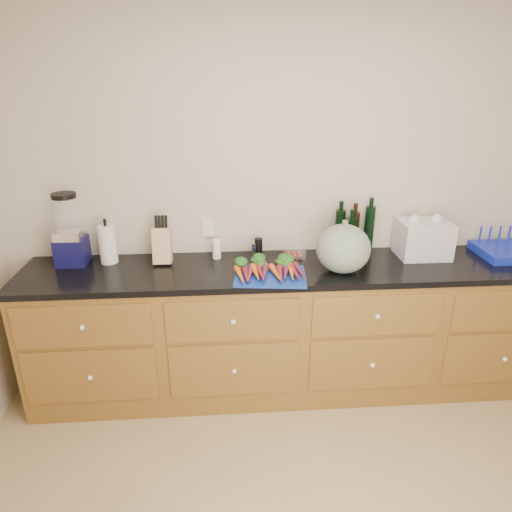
{
  "coord_description": "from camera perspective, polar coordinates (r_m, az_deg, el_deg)",
  "views": [
    {
      "loc": [
        -0.49,
        -1.45,
        2.12
      ],
      "look_at": [
        -0.29,
        1.2,
        1.06
      ],
      "focal_mm": 32.0,
      "sensor_mm": 36.0,
      "label": 1
    }
  ],
  "objects": [
    {
      "name": "tomato_box",
      "position": [
        3.17,
        4.82,
        0.49
      ],
      "size": [
        0.14,
        0.11,
        0.07
      ],
      "primitive_type": "cube",
      "color": "white",
      "rests_on": "countertop"
    },
    {
      "name": "paper_towel",
      "position": [
        3.19,
        -18.06,
        1.4
      ],
      "size": [
        0.11,
        0.11,
        0.26
      ],
      "primitive_type": "cylinder",
      "color": "white",
      "rests_on": "countertop"
    },
    {
      "name": "countertop",
      "position": [
        3.04,
        5.4,
        -1.6
      ],
      "size": [
        3.64,
        0.62,
        0.04
      ],
      "primitive_type": "cube",
      "color": "black",
      "rests_on": "cabinets"
    },
    {
      "name": "wall_back",
      "position": [
        3.22,
        4.71,
        6.94
      ],
      "size": [
        4.1,
        0.05,
        2.6
      ],
      "primitive_type": "cube",
      "color": "beige",
      "rests_on": "ground"
    },
    {
      "name": "carrots",
      "position": [
        2.88,
        1.69,
        -1.65
      ],
      "size": [
        0.42,
        0.31,
        0.06
      ],
      "color": "orange",
      "rests_on": "cutting_board"
    },
    {
      "name": "dish_rack",
      "position": [
        3.64,
        29.3,
        0.7
      ],
      "size": [
        0.45,
        0.36,
        0.18
      ],
      "color": "#1527BD",
      "rests_on": "countertop"
    },
    {
      "name": "canister_chrome",
      "position": [
        3.14,
        -0.17,
        0.75
      ],
      "size": [
        0.05,
        0.05,
        0.1
      ],
      "primitive_type": "cylinder",
      "color": "silver",
      "rests_on": "countertop"
    },
    {
      "name": "grinder_salt",
      "position": [
        3.13,
        -4.94,
        0.86
      ],
      "size": [
        0.06,
        0.06,
        0.13
      ],
      "primitive_type": "cylinder",
      "color": "white",
      "rests_on": "countertop"
    },
    {
      "name": "bottles",
      "position": [
        3.26,
        12.09,
        2.88
      ],
      "size": [
        0.28,
        0.14,
        0.33
      ],
      "color": "black",
      "rests_on": "countertop"
    },
    {
      "name": "knife_block",
      "position": [
        3.1,
        -11.63,
        1.32
      ],
      "size": [
        0.12,
        0.12,
        0.24
      ],
      "primitive_type": "cube",
      "color": "tan",
      "rests_on": "countertop"
    },
    {
      "name": "cabinets",
      "position": [
        3.25,
        5.12,
        -9.24
      ],
      "size": [
        3.6,
        0.64,
        0.9
      ],
      "color": "brown",
      "rests_on": "ground"
    },
    {
      "name": "blender_appliance",
      "position": [
        3.23,
        -22.29,
        2.58
      ],
      "size": [
        0.19,
        0.19,
        0.48
      ],
      "color": "#100E45",
      "rests_on": "countertop"
    },
    {
      "name": "grocery_bag",
      "position": [
        3.35,
        20.16,
        2.01
      ],
      "size": [
        0.34,
        0.27,
        0.25
      ],
      "primitive_type": null,
      "rotation": [
        0.0,
        0.0,
        -0.01
      ],
      "color": "silver",
      "rests_on": "countertop"
    },
    {
      "name": "squash",
      "position": [
        2.93,
        10.86,
        0.91
      ],
      "size": [
        0.35,
        0.35,
        0.31
      ],
      "primitive_type": "ellipsoid",
      "color": "slate",
      "rests_on": "countertop"
    },
    {
      "name": "grinder_pepper",
      "position": [
        3.14,
        0.31,
        1.03
      ],
      "size": [
        0.05,
        0.05,
        0.14
      ],
      "primitive_type": "cylinder",
      "color": "black",
      "rests_on": "countertop"
    },
    {
      "name": "cutting_board",
      "position": [
        2.86,
        1.77,
        -2.53
      ],
      "size": [
        0.47,
        0.38,
        0.01
      ],
      "primitive_type": "cube",
      "rotation": [
        0.0,
        0.0,
        -0.11
      ],
      "color": "#13339D",
      "rests_on": "countertop"
    }
  ]
}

